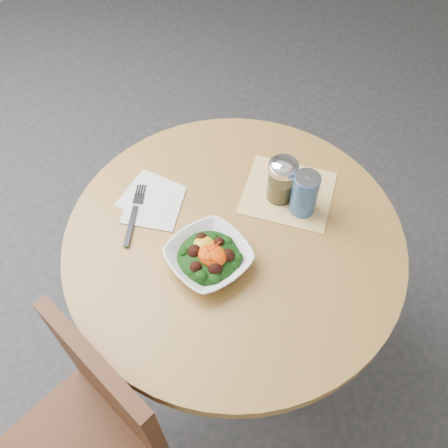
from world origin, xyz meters
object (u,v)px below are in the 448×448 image
Objects in this scene: spice_shaker at (282,180)px; beverage_can at (305,194)px; salad_bowl at (209,257)px; chair at (93,430)px.

spice_shaker reaches higher than beverage_can.
spice_shaker reaches higher than salad_bowl.
beverage_can is at bearing 65.28° from salad_bowl.
spice_shaker is at bearing 79.08° from chair.
spice_shaker is 0.07m from beverage_can.
salad_bowl is at bearing -114.72° from beverage_can.
spice_shaker reaches higher than chair.
chair reaches higher than salad_bowl.
chair is at bearing -100.92° from spice_shaker.
beverage_can is at bearing 73.54° from chair.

